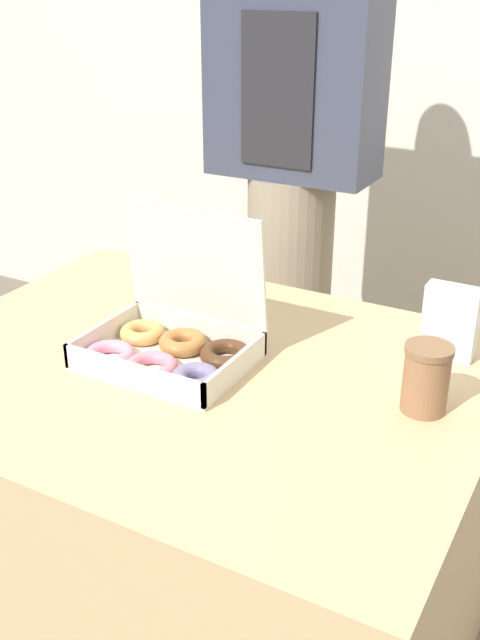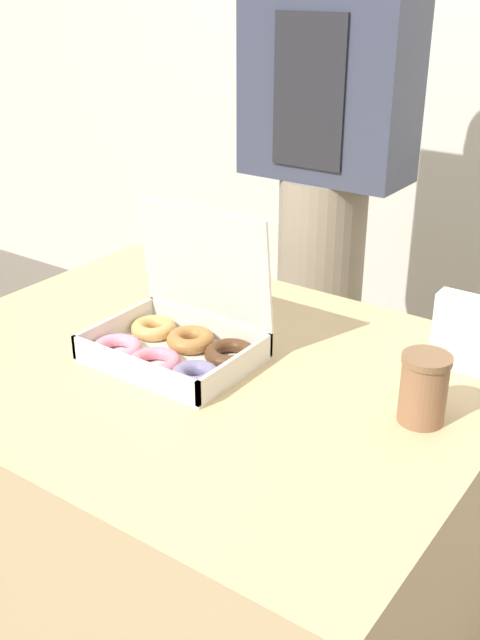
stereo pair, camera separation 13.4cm
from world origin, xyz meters
TOP-DOWN VIEW (x-y plane):
  - ground_plane at (0.00, 0.00)m, footprint 14.00×14.00m
  - table at (0.00, 0.00)m, footprint 1.15×0.90m
  - donut_box at (-0.04, -0.01)m, footprint 0.33×0.25m
  - coffee_cup at (0.44, 0.05)m, footprint 0.08×0.08m
  - napkin_holder at (0.43, 0.27)m, footprint 0.10×0.05m
  - person_customer at (-0.14, 0.74)m, footprint 0.44×0.24m

SIDE VIEW (x-z plane):
  - ground_plane at x=0.00m, z-range 0.00..0.00m
  - table at x=0.00m, z-range 0.00..0.74m
  - donut_box at x=-0.04m, z-range 0.63..0.92m
  - coffee_cup at x=0.44m, z-range 0.74..0.86m
  - napkin_holder at x=0.43m, z-range 0.74..0.88m
  - person_customer at x=-0.14m, z-range 0.06..1.78m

